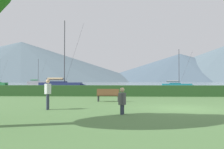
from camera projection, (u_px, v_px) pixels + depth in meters
ground_plane at (182, 108)px, 14.28m from camera, size 1000.00×1000.00×0.00m
harbor_water at (130, 83)px, 151.07m from camera, size 320.00×246.00×0.00m
hedge_line at (157, 91)px, 25.28m from camera, size 80.00×1.20×1.08m
sailboat_slip_0 at (177, 85)px, 51.53m from camera, size 6.81×2.45×7.98m
sailboat_slip_4 at (37, 83)px, 102.31m from camera, size 8.42×3.28×10.34m
sailboat_slip_5 at (62, 85)px, 47.15m from camera, size 8.86×2.69×12.79m
park_bench_near_path at (108, 94)px, 18.92m from camera, size 1.70×0.60×0.95m
person_seated_viewer at (122, 100)px, 11.80m from camera, size 0.36×0.55×1.25m
person_standing_walker at (48, 92)px, 13.71m from camera, size 0.36×0.56×1.65m
distant_hill_west_ridge at (180, 68)px, 343.77m from camera, size 240.09×240.09×37.80m
distant_hill_east_ridge at (21, 62)px, 342.85m from camera, size 336.33×336.33×54.04m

